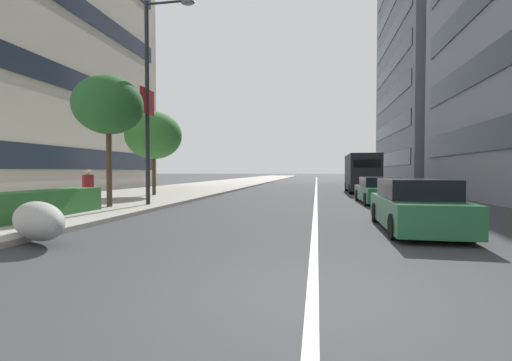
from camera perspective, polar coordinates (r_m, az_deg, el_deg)
The scene contains 13 objects.
ground_plane at distance 4.60m, azimuth 9.16°, elevation -19.22°, with size 400.00×400.00×0.00m, color #3A3A3D.
sidewalk_right_plaza at distance 36.05m, azimuth -7.87°, elevation -0.92°, with size 160.00×9.11×0.15m, color #A39E93.
lane_centre_stripe at distance 39.33m, azimuth 9.83°, elevation -0.82°, with size 110.00×0.16×0.01m, color silver.
motorcycle_by_sign_pole at distance 9.19m, azimuth -32.08°, elevation -5.62°, with size 1.81×2.29×0.95m.
car_mid_block_traffic at distance 10.48m, azimuth 24.59°, elevation -3.83°, with size 4.42×1.91×1.41m.
car_far_down_avenue at distance 18.59m, azimuth 19.41°, elevation -1.62°, with size 4.49×1.93×1.32m.
delivery_van_ahead at distance 27.51m, azimuth 16.90°, elevation 1.28°, with size 5.85×2.24×2.86m.
street_lamp_with_banners at distance 16.44m, azimuth -16.41°, elevation 14.64°, with size 1.26×2.29×8.86m.
clipped_hedge_bed at distance 13.32m, azimuth -31.49°, elevation -3.21°, with size 4.62×1.10×0.85m, color #337033.
street_tree_by_lamp_post at distance 15.92m, azimuth -22.97°, elevation 11.19°, with size 2.81×2.81×5.39m.
street_tree_near_plaza_corner at distance 22.55m, azimuth -16.39°, elevation 7.06°, with size 3.42×3.42×5.13m.
pedestrian_on_plaza at distance 16.51m, azimuth -25.75°, elevation -1.06°, with size 0.48×0.45×1.54m.
office_tower_mid_left at distance 48.46m, azimuth 31.34°, elevation 21.82°, with size 20.14×16.12×37.17m.
Camera 1 is at (-4.30, -0.05, 1.63)m, focal length 24.49 mm.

